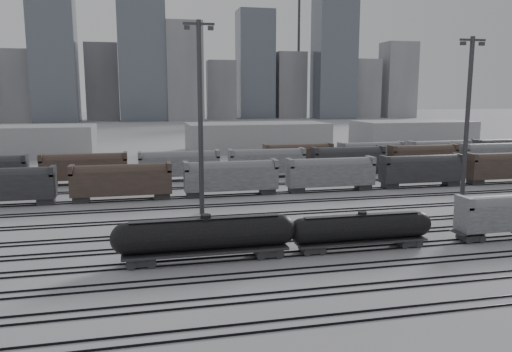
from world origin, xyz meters
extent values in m
plane|color=silver|center=(0.00, 0.00, 0.00)|extent=(900.00, 900.00, 0.00)
cube|color=black|center=(0.00, -14.72, 0.08)|extent=(220.00, 0.07, 0.16)
cube|color=black|center=(0.00, -13.28, 0.08)|extent=(220.00, 0.07, 0.16)
cube|color=black|center=(0.00, -9.72, 0.08)|extent=(220.00, 0.07, 0.16)
cube|color=black|center=(0.00, -8.28, 0.08)|extent=(220.00, 0.07, 0.16)
cube|color=black|center=(0.00, -4.72, 0.08)|extent=(220.00, 0.07, 0.16)
cube|color=black|center=(0.00, -3.28, 0.08)|extent=(220.00, 0.07, 0.16)
cube|color=black|center=(0.00, 0.28, 0.08)|extent=(220.00, 0.07, 0.16)
cube|color=black|center=(0.00, 1.72, 0.08)|extent=(220.00, 0.07, 0.16)
cube|color=black|center=(0.00, 5.28, 0.08)|extent=(220.00, 0.07, 0.16)
cube|color=black|center=(0.00, 6.72, 0.08)|extent=(220.00, 0.07, 0.16)
cube|color=black|center=(0.00, 10.28, 0.08)|extent=(220.00, 0.07, 0.16)
cube|color=black|center=(0.00, 11.72, 0.08)|extent=(220.00, 0.07, 0.16)
cube|color=black|center=(0.00, 17.28, 0.08)|extent=(220.00, 0.07, 0.16)
cube|color=black|center=(0.00, 18.72, 0.08)|extent=(220.00, 0.07, 0.16)
cube|color=black|center=(0.00, 24.28, 0.08)|extent=(220.00, 0.07, 0.16)
cube|color=black|center=(0.00, 25.72, 0.08)|extent=(220.00, 0.07, 0.16)
cube|color=black|center=(0.00, 31.28, 0.08)|extent=(220.00, 0.07, 0.16)
cube|color=black|center=(0.00, 32.72, 0.08)|extent=(220.00, 0.07, 0.16)
cube|color=black|center=(0.00, 39.28, 0.08)|extent=(220.00, 0.07, 0.16)
cube|color=black|center=(0.00, 40.72, 0.08)|extent=(220.00, 0.07, 0.16)
cube|color=black|center=(0.00, 47.28, 0.08)|extent=(220.00, 0.07, 0.16)
cube|color=black|center=(0.00, 48.72, 0.08)|extent=(220.00, 0.07, 0.16)
cube|color=black|center=(0.00, 55.28, 0.08)|extent=(220.00, 0.07, 0.16)
cube|color=black|center=(0.00, 56.72, 0.08)|extent=(220.00, 0.07, 0.16)
cube|color=#252427|center=(-23.33, 1.00, 0.57)|extent=(2.70, 2.18, 0.73)
cube|color=#252427|center=(-10.87, 1.00, 0.57)|extent=(2.70, 2.18, 0.73)
cube|color=#252427|center=(-17.10, 1.00, 1.09)|extent=(16.09, 2.80, 0.26)
cylinder|color=black|center=(-17.10, 1.00, 2.75)|extent=(15.05, 3.01, 3.01)
sphere|color=black|center=(-24.62, 1.00, 2.75)|extent=(3.01, 3.01, 3.01)
sphere|color=black|center=(-9.57, 1.00, 2.75)|extent=(3.01, 3.01, 3.01)
cylinder|color=black|center=(-17.10, 1.00, 4.41)|extent=(1.04, 1.04, 0.52)
cube|color=#252427|center=(-17.10, 1.00, 4.31)|extent=(14.54, 0.93, 0.06)
cube|color=#252427|center=(-6.18, 1.00, 0.50)|extent=(2.36, 1.90, 0.63)
cube|color=#252427|center=(4.70, 1.00, 0.50)|extent=(2.36, 1.90, 0.63)
cube|color=#252427|center=(-0.74, 1.00, 0.95)|extent=(14.05, 2.45, 0.23)
cylinder|color=black|center=(-0.74, 1.00, 2.40)|extent=(13.15, 2.63, 2.63)
sphere|color=black|center=(-7.31, 1.00, 2.40)|extent=(2.63, 2.63, 2.63)
sphere|color=black|center=(5.84, 1.00, 2.40)|extent=(2.63, 2.63, 2.63)
cylinder|color=black|center=(-0.74, 1.00, 3.85)|extent=(0.91, 0.91, 0.45)
cube|color=#252427|center=(-0.74, 1.00, 3.76)|extent=(12.69, 0.82, 0.05)
cube|color=#252427|center=(12.38, 1.00, 0.50)|extent=(2.37, 1.92, 0.64)
cube|color=gray|center=(11.29, 1.00, 4.47)|extent=(0.64, 2.74, 1.28)
cylinder|color=#363638|center=(-15.11, 20.74, 12.82)|extent=(0.66, 0.66, 25.64)
cube|color=#363638|center=(-15.11, 20.74, 25.13)|extent=(4.10, 0.31, 0.31)
cube|color=#363638|center=(-16.65, 20.74, 24.62)|extent=(0.72, 0.51, 0.51)
cube|color=#363638|center=(-13.57, 20.74, 24.62)|extent=(0.72, 0.51, 0.51)
cylinder|color=#363638|center=(20.87, 14.65, 11.91)|extent=(0.61, 0.61, 23.81)
cube|color=#363638|center=(20.87, 14.65, 23.34)|extent=(3.81, 0.29, 0.29)
cube|color=#363638|center=(19.44, 14.65, 22.86)|extent=(0.67, 0.48, 0.48)
cube|color=#363638|center=(22.30, 14.65, 22.86)|extent=(0.67, 0.48, 0.48)
cube|color=#252427|center=(-43.00, 32.00, 2.80)|extent=(15.00, 3.00, 5.60)
cube|color=brown|center=(-26.00, 32.00, 2.80)|extent=(15.00, 3.00, 5.60)
cube|color=gray|center=(-9.00, 32.00, 2.80)|extent=(15.00, 3.00, 5.60)
cube|color=gray|center=(8.00, 32.00, 2.80)|extent=(15.00, 3.00, 5.60)
cube|color=#252427|center=(25.00, 32.00, 2.80)|extent=(15.00, 3.00, 5.60)
cube|color=brown|center=(42.00, 32.00, 2.80)|extent=(15.00, 3.00, 5.60)
cube|color=brown|center=(-33.00, 48.00, 2.80)|extent=(15.00, 3.00, 5.60)
cube|color=gray|center=(-16.00, 48.00, 2.80)|extent=(15.00, 3.00, 5.60)
cube|color=gray|center=(1.00, 48.00, 2.80)|extent=(15.00, 3.00, 5.60)
cube|color=#252427|center=(18.00, 48.00, 2.80)|extent=(15.00, 3.00, 5.60)
cube|color=brown|center=(35.00, 48.00, 2.80)|extent=(15.00, 3.00, 5.60)
cube|color=gray|center=(52.00, 48.00, 2.80)|extent=(15.00, 3.00, 5.60)
cube|color=brown|center=(10.00, 56.00, 2.80)|extent=(15.00, 3.00, 5.60)
cube|color=gray|center=(27.00, 56.00, 2.80)|extent=(15.00, 3.00, 5.60)
cube|color=gray|center=(44.00, 56.00, 2.80)|extent=(15.00, 3.00, 5.60)
cube|color=#252427|center=(61.00, 56.00, 2.80)|extent=(15.00, 3.00, 5.60)
cube|color=#A5A4A7|center=(10.00, 95.00, 4.00)|extent=(40.00, 18.00, 8.00)
cube|color=#A5A4A7|center=(60.00, 95.00, 4.00)|extent=(35.00, 18.00, 8.00)
cube|color=#98989B|center=(-95.00, 280.00, 21.00)|extent=(22.00, 17.60, 42.00)
cube|color=slate|center=(-70.00, 280.00, 40.00)|extent=(25.00, 20.00, 80.00)
cube|color=#98989B|center=(-45.00, 280.00, 24.00)|extent=(20.00, 16.00, 48.00)
cube|color=slate|center=(-20.00, 280.00, 47.50)|extent=(28.00, 22.40, 95.00)
cube|color=#98989B|center=(5.00, 280.00, 30.00)|extent=(22.00, 17.60, 60.00)
cube|color=#98989B|center=(30.00, 280.00, 19.00)|extent=(18.00, 14.40, 38.00)
cube|color=slate|center=(55.00, 280.00, 36.00)|extent=(24.00, 19.20, 72.00)
cube|color=#98989B|center=(80.00, 280.00, 22.50)|extent=(20.00, 16.00, 45.00)
cube|color=slate|center=(105.00, 280.00, 44.00)|extent=(26.00, 20.80, 88.00)
cube|color=#98989B|center=(130.00, 280.00, 20.00)|extent=(18.00, 14.40, 40.00)
cube|color=#98989B|center=(155.00, 280.00, 26.00)|extent=(22.00, 17.60, 52.00)
cylinder|color=#363638|center=(-30.00, 305.00, 50.00)|extent=(1.80, 1.80, 100.00)
cylinder|color=#363638|center=(90.00, 305.00, 50.00)|extent=(1.80, 1.80, 100.00)
camera|label=1|loc=(-22.98, -45.74, 16.11)|focal=35.00mm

